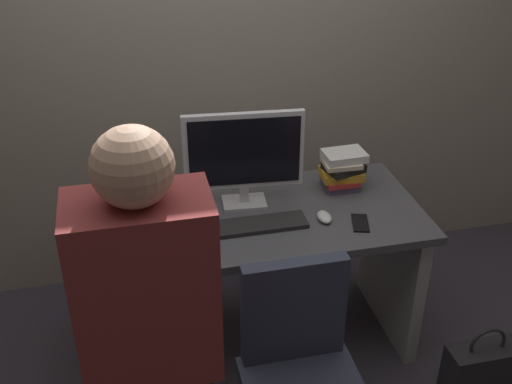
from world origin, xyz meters
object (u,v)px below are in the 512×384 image
Objects in this scene: keyboard at (258,225)px; mouse at (324,217)px; book_stack at (342,170)px; cell_phone at (360,223)px; handbag at (482,369)px; desk at (254,257)px; monitor at (244,155)px; person_at_desk at (154,365)px; cup_near_keyboard at (150,245)px.

mouse reaches higher than keyboard.
book_stack is 1.47× the size of cell_phone.
keyboard is 1.22m from handbag.
monitor reaches higher than desk.
mouse is at bearing -2.81° from keyboard.
person_at_desk is 3.03× the size of monitor.
monitor is at bearing 164.81° from cell_phone.
person_at_desk is at bearing -122.61° from keyboard.
monitor is at bearing 33.62° from cup_near_keyboard.
book_stack reaches higher than cell_phone.
desk is 7.31× the size of book_stack.
monitor reaches higher than handbag.
keyboard is 2.99× the size of cell_phone.
keyboard is at bearing 12.13° from cup_near_keyboard.
keyboard is at bearing 57.44° from person_at_desk.
person_at_desk is at bearing -93.32° from cup_near_keyboard.
person_at_desk is at bearing -132.96° from book_stack.
mouse is at bearing -34.29° from monitor.
person_at_desk is at bearing -116.22° from monitor.
cup_near_keyboard is at bearing -159.59° from book_stack.
book_stack is (0.95, 0.35, 0.05)m from cup_near_keyboard.
mouse is 1.16× the size of cup_near_keyboard.
desk is 4.08× the size of handbag.
cup_near_keyboard is at bearing -157.50° from desk.
cup_near_keyboard is 0.92m from cell_phone.
cup_near_keyboard is 1.02m from book_stack.
monitor is 1.26× the size of keyboard.
keyboard is 0.45m from cell_phone.
mouse is (0.82, 0.80, -0.06)m from person_at_desk.
cell_phone is at bearing 142.92° from handbag.
person_at_desk is 1.66m from handbag.
cell_phone is at bearing -31.18° from monitor.
keyboard reaches higher than desk.
person_at_desk is 3.81× the size of keyboard.
desk is at bearing 22.50° from cup_near_keyboard.
mouse reaches higher than handbag.
cell_phone is (0.46, -0.28, -0.25)m from monitor.
cup_near_keyboard is (-0.48, -0.20, 0.27)m from desk.
handbag is at bearing -13.90° from cup_near_keyboard.
desk is 0.40m from mouse.
desk is 10.72× the size of cell_phone.
handbag is at bearing -30.27° from desk.
person_at_desk is 16.39× the size of mouse.
desk is at bearing 89.76° from keyboard.
mouse reaches higher than cell_phone.
cup_near_keyboard is (-0.48, -0.10, 0.03)m from keyboard.
keyboard reaches higher than handbag.
book_stack is at bearing 5.60° from monitor.
desk is 1.09m from person_at_desk.
cup_near_keyboard reaches higher than handbag.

